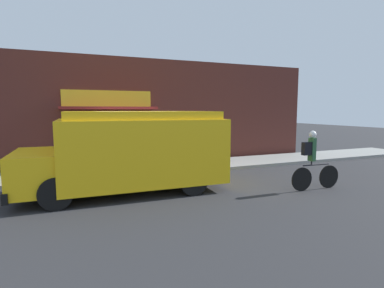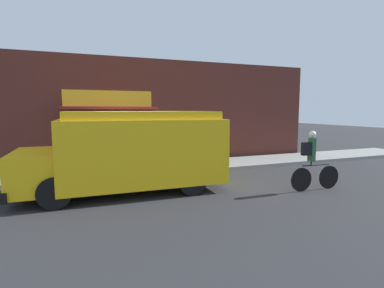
# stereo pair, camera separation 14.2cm
# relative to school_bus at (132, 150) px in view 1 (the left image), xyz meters

# --- Properties ---
(ground_plane) EXTENTS (70.00, 70.00, 0.00)m
(ground_plane) POSITION_rel_school_bus_xyz_m (0.40, 1.40, -1.16)
(ground_plane) COLOR #2B2B2D
(sidewalk) EXTENTS (28.00, 2.10, 0.13)m
(sidewalk) POSITION_rel_school_bus_xyz_m (0.40, 2.45, -1.10)
(sidewalk) COLOR gray
(sidewalk) RESTS_ON ground_plane
(storefront) EXTENTS (17.38, 1.02, 4.34)m
(storefront) POSITION_rel_school_bus_xyz_m (0.38, 3.78, 1.02)
(storefront) COLOR #4C231E
(storefront) RESTS_ON ground_plane
(school_bus) EXTENTS (5.51, 2.94, 2.24)m
(school_bus) POSITION_rel_school_bus_xyz_m (0.00, 0.00, 0.00)
(school_bus) COLOR yellow
(school_bus) RESTS_ON ground_plane
(cyclist) EXTENTS (1.64, 0.20, 1.70)m
(cyclist) POSITION_rel_school_bus_xyz_m (4.76, -1.89, -0.36)
(cyclist) COLOR black
(cyclist) RESTS_ON ground_plane
(trash_bin) EXTENTS (0.57, 0.57, 0.98)m
(trash_bin) POSITION_rel_school_bus_xyz_m (-1.72, 3.10, -0.54)
(trash_bin) COLOR #38383D
(trash_bin) RESTS_ON sidewalk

